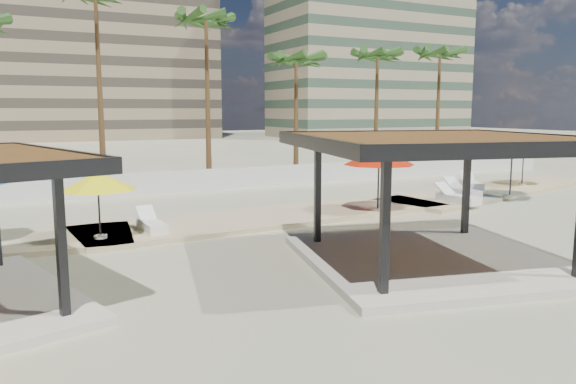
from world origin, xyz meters
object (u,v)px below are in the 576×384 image
Objects in this scene: lounger_d at (471,184)px; lounger_b at (457,198)px; lounger_c at (462,191)px; pavilion_central at (434,188)px; umbrella_c at (379,156)px; lounger_a at (152,225)px.

lounger_b is at bearing 155.69° from lounger_d.
lounger_d reaches higher than lounger_b.
lounger_c is 3.10m from lounger_d.
pavilion_central reaches higher than umbrella_c.
lounger_b is at bearing -94.64° from lounger_a.
pavilion_central reaches higher than lounger_b.
lounger_c is at bearing -55.61° from lounger_b.
umbrella_c reaches higher than lounger_b.
lounger_d is at bearing -47.50° from lounger_c.
lounger_d reaches higher than lounger_a.
lounger_b is (4.55, 0.05, -2.13)m from umbrella_c.
lounger_d is (2.48, 1.86, 0.00)m from lounger_c.
pavilion_central is 10.09m from lounger_a.
lounger_a is (-6.35, 7.61, -1.88)m from pavilion_central.
pavilion_central is at bearing -142.79° from lounger_a.
pavilion_central is 13.02m from lounger_c.
pavilion_central is at bearing 158.31° from lounger_d.
umbrella_c is 1.67× the size of lounger_b.
umbrella_c is 1.67× the size of lounger_c.
lounger_b is at bearing 0.64° from umbrella_c.
pavilion_central is 7.77m from umbrella_c.
umbrella_c is at bearing 78.76° from pavilion_central.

